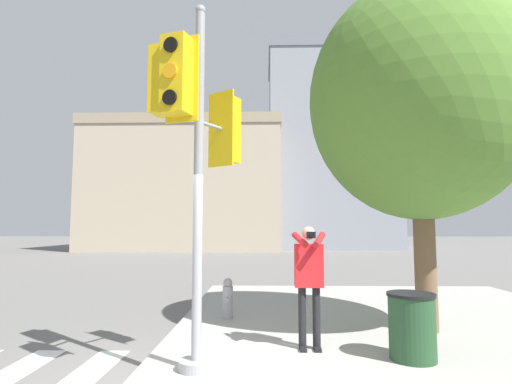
{
  "coord_description": "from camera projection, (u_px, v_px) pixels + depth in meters",
  "views": [
    {
      "loc": [
        1.06,
        -4.35,
        1.85
      ],
      "look_at": [
        0.93,
        1.15,
        2.34
      ],
      "focal_mm": 28.0,
      "sensor_mm": 36.0,
      "label": 1
    }
  ],
  "objects": [
    {
      "name": "building_right",
      "position": [
        329.0,
        150.0,
        37.28
      ],
      "size": [
        11.28,
        8.48,
        18.12
      ],
      "color": "gray",
      "rests_on": "ground_plane"
    },
    {
      "name": "street_tree",
      "position": [
        419.0,
        101.0,
        6.87
      ],
      "size": [
        3.75,
        3.75,
        5.95
      ],
      "color": "brown",
      "rests_on": "sidewalk_corner"
    },
    {
      "name": "building_left",
      "position": [
        188.0,
        187.0,
        34.39
      ],
      "size": [
        15.95,
        9.26,
        10.59
      ],
      "color": "tan",
      "rests_on": "ground_plane"
    },
    {
      "name": "trash_bin",
      "position": [
        412.0,
        326.0,
        5.15
      ],
      "size": [
        0.61,
        0.61,
        0.84
      ],
      "color": "#234728",
      "rests_on": "sidewalk_corner"
    },
    {
      "name": "fire_hydrant",
      "position": [
        228.0,
        298.0,
        7.48
      ],
      "size": [
        0.19,
        0.25,
        0.74
      ],
      "color": "#99999E",
      "rests_on": "sidewalk_corner"
    },
    {
      "name": "traffic_signal_pole",
      "position": [
        192.0,
        129.0,
        5.03
      ],
      "size": [
        1.2,
        1.35,
        4.55
      ],
      "color": "#939399",
      "rests_on": "sidewalk_corner"
    },
    {
      "name": "person_photographer",
      "position": [
        309.0,
        275.0,
        5.65
      ],
      "size": [
        0.5,
        0.53,
        1.71
      ],
      "color": "black",
      "rests_on": "sidewalk_corner"
    },
    {
      "name": "sidewalk_corner",
      "position": [
        394.0,
        321.0,
        7.6
      ],
      "size": [
        8.0,
        8.0,
        0.15
      ],
      "color": "#9E9B96",
      "rests_on": "ground_plane"
    }
  ]
}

